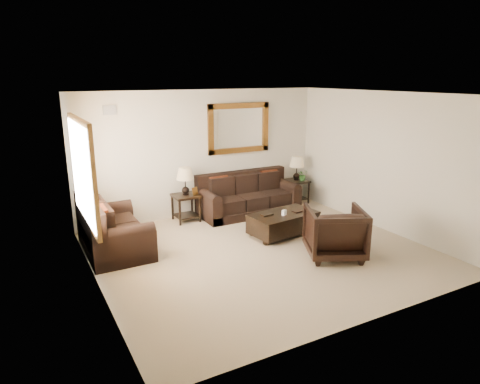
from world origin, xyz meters
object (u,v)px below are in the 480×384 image
end_table_right (297,173)px  end_table_left (185,186)px  coffee_table (283,222)px  loveseat (111,232)px  sofa (248,198)px  armchair (335,230)px

end_table_right → end_table_left: bearing=-179.9°
end_table_right → coffee_table: 2.32m
end_table_right → coffee_table: (-1.52, -1.69, -0.46)m
loveseat → end_table_left: end_table_left is taller
loveseat → end_table_left: 2.01m
end_table_right → coffee_table: end_table_right is taller
sofa → coffee_table: bearing=-93.5°
loveseat → armchair: loveseat is taller
coffee_table → armchair: 1.27m
end_table_left → end_table_right: end_table_left is taller
sofa → end_table_left: end_table_left is taller
sofa → end_table_right: (1.42, 0.14, 0.41)m
coffee_table → armchair: (0.21, -1.23, 0.20)m
sofa → armchair: (0.11, -2.79, 0.15)m
loveseat → end_table_right: end_table_right is taller
sofa → end_table_left: size_ratio=1.92×
end_table_left → end_table_right: size_ratio=1.02×
loveseat → coffee_table: size_ratio=1.22×
sofa → end_table_left: 1.48m
end_table_left → loveseat: bearing=-153.0°
sofa → armchair: size_ratio=2.32×
sofa → end_table_left: (-1.41, 0.13, 0.42)m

